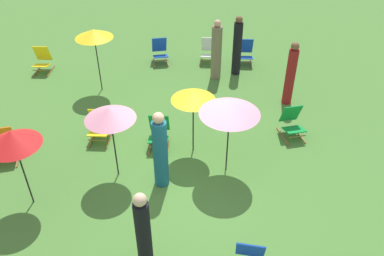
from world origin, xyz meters
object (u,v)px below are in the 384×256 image
umbrella_1 (110,114)px  umbrella_3 (193,96)px  umbrella_0 (230,107)px  umbrella_4 (13,138)px  deckchair_5 (159,132)px  deckchair_9 (100,126)px  deckchair_0 (4,145)px  person_4 (291,75)px  deckchair_8 (160,52)px  person_3 (143,233)px  deckchair_1 (42,60)px  person_2 (160,152)px  deckchair_7 (292,123)px  umbrella_2 (94,34)px  person_1 (237,47)px  deckchair_2 (245,53)px  deckchair_10 (208,51)px  person_0 (216,51)px

umbrella_1 → umbrella_3: 1.88m
umbrella_0 → umbrella_4: 4.17m
deckchair_5 → deckchair_9: size_ratio=1.00×
deckchair_0 → person_4: (7.25, 1.60, 0.52)m
deckchair_8 → umbrella_0: 5.88m
deckchair_9 → person_3: bearing=-65.4°
umbrella_0 → umbrella_3: size_ratio=1.11×
deckchair_0 → umbrella_0: (5.01, -1.01, 1.31)m
deckchair_1 → umbrella_0: size_ratio=0.45×
person_2 → deckchair_7: bearing=40.2°
umbrella_2 → person_1: 4.30m
deckchair_2 → deckchair_7: 4.08m
person_4 → umbrella_1: bearing=-105.1°
deckchair_0 → umbrella_2: 3.82m
person_1 → person_3: 7.43m
umbrella_0 → umbrella_1: size_ratio=1.04×
deckchair_10 → person_0: (0.06, -1.14, 0.52)m
deckchair_1 → umbrella_3: size_ratio=0.50×
person_0 → person_1: size_ratio=0.99×
deckchair_2 → person_3: 8.25m
deckchair_0 → deckchair_2: bearing=24.7°
deckchair_8 → deckchair_1: bearing=-179.7°
umbrella_0 → umbrella_4: size_ratio=1.01×
umbrella_3 → deckchair_7: bearing=7.7°
person_3 → deckchair_9: bearing=50.1°
umbrella_0 → deckchair_10: bearing=85.7°
deckchair_2 → deckchair_7: same height
umbrella_2 → deckchair_2: bearing=14.8°
deckchair_8 → umbrella_2: umbrella_2 is taller
deckchair_7 → deckchair_2: bearing=87.9°
deckchair_7 → umbrella_2: bearing=144.1°
deckchair_8 → person_4: bearing=-44.2°
deckchair_1 → umbrella_1: (2.54, -5.25, 1.26)m
deckchair_1 → person_2: (3.50, -5.64, 0.50)m
deckchair_5 → umbrella_2: (-1.58, 2.86, 1.39)m
deckchair_7 → umbrella_1: bearing=-172.9°
umbrella_1 → umbrella_4: size_ratio=0.97×
umbrella_1 → umbrella_2: umbrella_2 is taller
umbrella_4 → person_0: (4.61, 4.84, -0.78)m
deckchair_9 → deckchair_10: 5.13m
person_1 → umbrella_3: bearing=-24.7°
deckchair_5 → umbrella_3: umbrella_3 is taller
deckchair_0 → person_4: size_ratio=0.45×
umbrella_1 → umbrella_3: umbrella_1 is taller
deckchair_5 → person_4: bearing=31.3°
umbrella_0 → person_1: size_ratio=0.98×
deckchair_5 → deckchair_8: (0.26, 4.51, 0.00)m
deckchair_10 → umbrella_4: bearing=-117.0°
umbrella_2 → person_1: umbrella_2 is taller
umbrella_0 → deckchair_2: bearing=72.8°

